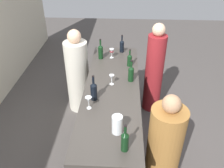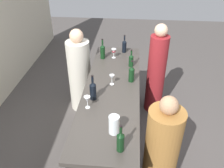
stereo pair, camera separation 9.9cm
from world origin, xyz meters
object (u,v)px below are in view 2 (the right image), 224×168
Objects in this scene: wine_bottle_far_right_near_black at (124,46)px; person_left_guest at (156,73)px; wine_bottle_second_right_dark_green at (131,60)px; wine_glass_near_center at (114,51)px; wine_bottle_rightmost_dark_green at (103,51)px; person_center_guest at (161,153)px; wine_glass_near_left at (112,77)px; water_pitcher at (114,125)px; wine_bottle_center_dark_green at (132,74)px; person_right_guest at (80,74)px; wine_bottle_second_left_near_black at (93,90)px; wine_bottle_leftmost_dark_green at (120,141)px; wine_glass_near_right at (87,100)px.

person_left_guest reaches higher than wine_bottle_far_right_near_black.
wine_glass_near_center is at bearing 47.44° from wine_bottle_second_right_dark_green.
person_center_guest is (-1.57, -0.85, -0.48)m from wine_bottle_rightmost_dark_green.
wine_glass_near_left is (-0.53, 0.24, 0.00)m from wine_bottle_second_right_dark_green.
wine_bottle_center_dark_green is at bearing -8.62° from water_pitcher.
wine_bottle_second_right_dark_green is 0.19× the size of person_right_guest.
person_left_guest is at bearing -111.17° from wine_bottle_far_right_near_black.
wine_bottle_second_left_near_black is 1.01× the size of wine_bottle_rightmost_dark_green.
wine_glass_near_center is 0.11× the size of person_center_guest.
wine_glass_near_left is at bearing -55.56° from person_right_guest.
person_left_guest is at bearing -14.08° from wine_bottle_leftmost_dark_green.
wine_bottle_far_right_near_black reaches higher than wine_glass_near_center.
wine_bottle_leftmost_dark_green is 0.21× the size of person_right_guest.
wine_glass_near_right is at bearing 167.19° from wine_bottle_far_right_near_black.
wine_glass_near_left is at bearing -43.35° from person_center_guest.
wine_bottle_center_dark_green is 2.18× the size of wine_glass_near_left.
wine_bottle_center_dark_green is 0.22× the size of person_center_guest.
water_pitcher is (-0.55, -0.30, -0.02)m from wine_bottle_second_left_near_black.
wine_bottle_leftmost_dark_green is at bearing 56.10° from person_left_guest.
water_pitcher is at bearing 51.84° from person_left_guest.
person_center_guest is at bearing 68.93° from person_left_guest.
wine_bottle_second_left_near_black is at bearing 150.56° from wine_glass_near_left.
wine_bottle_second_left_near_black is at bearing 172.37° from wine_glass_near_center.
wine_bottle_center_dark_green is at bearing -45.34° from wine_bottle_second_left_near_black.
person_center_guest is (0.31, -0.45, -0.47)m from wine_bottle_leftmost_dark_green.
wine_bottle_rightmost_dark_green is 0.43m from wine_bottle_far_right_near_black.
person_right_guest reaches higher than wine_bottle_second_right_dark_green.
wine_bottle_leftmost_dark_green is 1.23m from wine_bottle_center_dark_green.
person_left_guest is (0.27, -0.43, -0.36)m from wine_bottle_second_right_dark_green.
wine_glass_near_right is 1.03m from person_center_guest.
wine_bottle_leftmost_dark_green is 2.09m from person_right_guest.
wine_bottle_second_left_near_black is 1.62× the size of water_pitcher.
wine_bottle_rightmost_dark_green is 0.21× the size of person_left_guest.
wine_bottle_second_right_dark_green is 1.90× the size of wine_glass_near_left.
wine_bottle_second_left_near_black reaches higher than wine_glass_near_center.
wine_bottle_second_left_near_black is 2.33× the size of wine_glass_near_left.
wine_bottle_far_right_near_black is at bearing -35.08° from wine_glass_near_center.
wine_bottle_leftmost_dark_green is at bearing -170.67° from wine_glass_near_left.
wine_bottle_second_left_near_black reaches higher than wine_bottle_rightmost_dark_green.
person_right_guest is at bearing 91.43° from wine_bottle_rightmost_dark_green.
wine_glass_near_left is at bearing 6.71° from water_pitcher.
wine_bottle_second_right_dark_green is at bearing -132.56° from wine_glass_near_center.
wine_glass_near_right is at bearing 35.87° from person_left_guest.
person_left_guest is (1.33, -0.91, -0.37)m from wine_glass_near_right.
person_right_guest is (0.64, 0.88, -0.44)m from wine_bottle_center_dark_green.
wine_bottle_second_left_near_black reaches higher than wine_glass_near_left.
water_pitcher is (0.23, 0.08, -0.01)m from wine_bottle_leftmost_dark_green.
person_left_guest is at bearing -82.45° from person_center_guest.
wine_bottle_leftmost_dark_green is 0.93× the size of wine_bottle_rightmost_dark_green.
wine_bottle_far_right_near_black is at bearing -12.81° from wine_glass_near_right.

